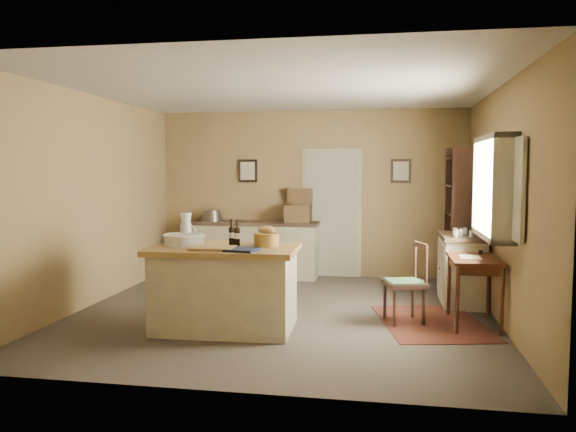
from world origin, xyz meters
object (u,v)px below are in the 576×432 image
(work_island, at_px, (225,285))
(sideboard, at_px, (255,247))
(writing_desk, at_px, (474,266))
(shelving_unit, at_px, (463,217))
(right_cabinet, at_px, (461,269))
(desk_chair, at_px, (404,284))

(work_island, distance_m, sideboard, 3.03)
(work_island, xyz_separation_m, sideboard, (-0.37, 3.00, -0.00))
(work_island, xyz_separation_m, writing_desk, (2.70, 0.62, 0.19))
(sideboard, distance_m, shelving_unit, 3.28)
(sideboard, xyz_separation_m, right_cabinet, (3.07, -1.34, -0.02))
(work_island, height_order, sideboard, work_island)
(work_island, relative_size, sideboard, 0.76)
(right_cabinet, bearing_deg, writing_desk, -89.99)
(writing_desk, height_order, shelving_unit, shelving_unit)
(right_cabinet, relative_size, shelving_unit, 0.48)
(desk_chair, xyz_separation_m, shelving_unit, (0.92, 2.21, 0.59))
(sideboard, bearing_deg, writing_desk, -37.81)
(right_cabinet, xyz_separation_m, shelving_unit, (0.15, 1.14, 0.58))
(desk_chair, relative_size, shelving_unit, 0.43)
(desk_chair, relative_size, right_cabinet, 0.90)
(right_cabinet, height_order, shelving_unit, shelving_unit)
(sideboard, distance_m, desk_chair, 3.34)
(writing_desk, xyz_separation_m, shelving_unit, (0.15, 2.18, 0.37))
(sideboard, height_order, desk_chair, sideboard)
(sideboard, height_order, writing_desk, sideboard)
(desk_chair, bearing_deg, right_cabinet, 36.62)
(work_island, bearing_deg, writing_desk, 11.16)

